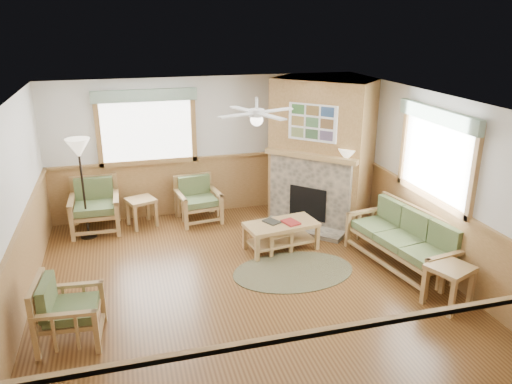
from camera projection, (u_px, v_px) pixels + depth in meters
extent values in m
cube|color=brown|center=(243.00, 282.00, 7.49)|extent=(6.00, 6.00, 0.01)
cube|color=white|center=(241.00, 101.00, 6.59)|extent=(6.00, 6.00, 0.01)
cube|color=silver|center=(205.00, 146.00, 9.77)|extent=(6.00, 0.02, 2.70)
cube|color=silver|center=(324.00, 312.00, 4.31)|extent=(6.00, 0.02, 2.70)
cube|color=silver|center=(11.00, 219.00, 6.29)|extent=(0.02, 6.00, 2.70)
cube|color=silver|center=(428.00, 180.00, 7.79)|extent=(0.02, 6.00, 2.70)
cylinder|color=#4B472E|center=(293.00, 271.00, 7.77)|extent=(2.33, 2.33, 0.01)
cube|color=maroon|center=(291.00, 221.00, 8.36)|extent=(0.30, 0.35, 0.03)
cube|color=black|center=(272.00, 221.00, 8.39)|extent=(0.30, 0.33, 0.02)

